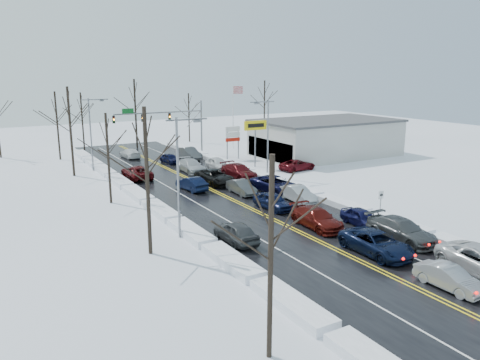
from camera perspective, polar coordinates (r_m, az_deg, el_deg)
ground at (r=42.80m, az=1.13°, el=-3.43°), size 160.00×160.00×0.00m
road_surface at (r=44.45m, az=-0.20°, el=-2.78°), size 14.00×84.00×0.01m
snow_bank_left at (r=41.38m, az=-9.40°, el=-4.19°), size 1.55×72.00×0.55m
snow_bank_right at (r=48.53m, az=7.62°, el=-1.54°), size 1.55×72.00×0.55m
traffic_signal_mast at (r=68.09m, az=-8.61°, el=7.32°), size 13.28×0.39×8.00m
tires_plus_sign at (r=60.57m, az=1.88°, el=6.29°), size 3.20×0.34×6.00m
used_vehicles_sign at (r=65.93m, az=-0.89°, el=5.39°), size 2.20×0.22×4.65m
speed_limit_sign at (r=41.36m, az=16.79°, el=-2.24°), size 0.55×0.09×2.35m
flagpole at (r=74.85m, az=-0.74°, el=8.32°), size 1.87×1.20×10.00m
dealership_building at (r=70.38m, az=10.41°, el=5.12°), size 20.40×12.40×5.30m
streetlight_ne at (r=54.34m, az=3.24°, el=5.83°), size 3.20×0.25×9.00m
streetlight_sw at (r=34.39m, az=-7.28°, el=1.48°), size 3.20×0.25×9.00m
streetlight_nw at (r=60.91m, az=-17.59°, el=6.03°), size 3.20×0.25×9.00m
tree_left_a at (r=19.17m, az=3.82°, el=-4.84°), size 3.60×3.60×9.00m
tree_left_b at (r=31.14m, az=-11.38°, el=3.24°), size 4.00×4.00×10.00m
tree_left_c at (r=44.88m, az=-15.89°, el=4.62°), size 3.40×3.40×8.50m
tree_left_d at (r=58.20m, az=-20.10°, el=7.55°), size 4.20×4.20×10.50m
tree_left_e at (r=70.13m, az=-21.49°, el=7.68°), size 3.80×3.80×9.50m
tree_far_b at (r=77.86m, az=-18.76°, el=8.09°), size 3.60×3.60×9.00m
tree_far_c at (r=77.80m, az=-12.69°, el=9.49°), size 4.40×4.40×11.00m
tree_far_d at (r=82.83m, az=-6.26°, el=8.72°), size 3.40×3.40×8.50m
tree_far_e at (r=90.76m, az=3.01°, el=10.04°), size 4.20×4.20×10.50m
queued_car_1 at (r=30.09m, az=24.05°, el=-11.99°), size 1.50×4.09×1.34m
queued_car_2 at (r=33.71m, az=16.22°, el=-8.62°), size 2.65×5.61×1.55m
queued_car_3 at (r=38.12m, az=9.29°, el=-5.70°), size 2.41×5.44×1.55m
queued_car_4 at (r=42.57m, az=4.02°, el=-3.55°), size 2.08×4.51×1.50m
queued_car_5 at (r=47.66m, az=0.18°, el=-1.70°), size 1.56×4.27×1.40m
queued_car_6 at (r=51.94m, az=-3.05°, el=-0.47°), size 2.98×5.86×1.59m
queued_car_7 at (r=58.29m, az=-5.97°, el=0.98°), size 2.26×5.42×1.56m
queued_car_8 at (r=64.19m, az=-8.49°, el=2.03°), size 2.06×4.07×1.33m
queued_car_11 at (r=36.70m, az=19.00°, el=-7.02°), size 2.38×5.73×1.66m
queued_car_12 at (r=39.20m, az=14.58°, el=-5.43°), size 2.03×4.27×1.41m
queued_car_13 at (r=45.28m, az=7.02°, el=-2.59°), size 1.71×4.60×1.50m
queued_car_14 at (r=48.49m, az=4.25°, el=-1.47°), size 3.48×6.23×1.64m
queued_car_15 at (r=54.72m, az=-0.13°, el=0.25°), size 2.63×5.71×1.62m
queued_car_16 at (r=59.09m, az=-2.70°, el=1.21°), size 2.14×4.83×1.62m
queued_car_17 at (r=66.78m, az=-6.18°, el=2.53°), size 2.00×5.13×1.66m
oncoming_car_0 at (r=49.35m, az=-5.89°, el=-1.25°), size 2.03×4.52×1.44m
oncoming_car_1 at (r=55.70m, az=-12.45°, el=0.17°), size 2.56×5.47×1.52m
oncoming_car_2 at (r=69.24m, az=-13.24°, el=2.63°), size 2.27×4.82×1.36m
oncoming_car_3 at (r=34.55m, az=-0.51°, el=-7.53°), size 1.82×4.51×1.54m
parked_car_0 at (r=59.44m, az=7.00°, el=1.19°), size 5.13×2.79×1.37m
parked_car_1 at (r=65.20m, az=6.73°, el=2.26°), size 2.74×5.59×1.57m
parked_car_2 at (r=68.21m, az=2.85°, el=2.81°), size 2.53×5.11×1.67m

